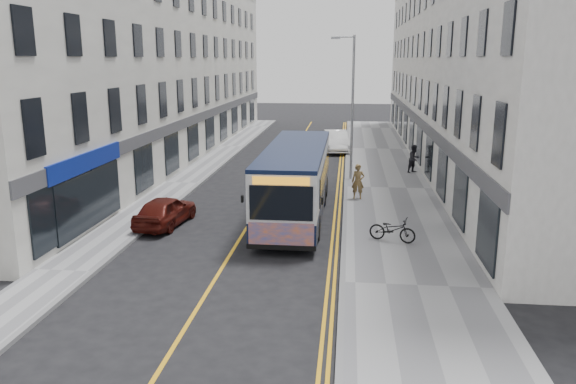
% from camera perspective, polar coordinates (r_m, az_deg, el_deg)
% --- Properties ---
extents(ground, '(140.00, 140.00, 0.00)m').
position_cam_1_polar(ground, '(19.08, -6.61, -7.48)').
color(ground, black).
rests_on(ground, ground).
extents(pavement_east, '(4.50, 64.00, 0.12)m').
position_cam_1_polar(pavement_east, '(30.20, 10.17, 0.36)').
color(pavement_east, gray).
rests_on(pavement_east, ground).
extents(pavement_west, '(2.00, 64.00, 0.12)m').
position_cam_1_polar(pavement_west, '(31.45, -10.73, 0.86)').
color(pavement_west, gray).
rests_on(pavement_west, ground).
extents(kerb_east, '(0.18, 64.00, 0.13)m').
position_cam_1_polar(kerb_east, '(30.12, 5.90, 0.48)').
color(kerb_east, slate).
rests_on(kerb_east, ground).
extents(kerb_west, '(0.18, 64.00, 0.13)m').
position_cam_1_polar(kerb_west, '(31.18, -8.97, 0.83)').
color(kerb_west, slate).
rests_on(kerb_west, ground).
extents(road_centre_line, '(0.12, 64.00, 0.01)m').
position_cam_1_polar(road_centre_line, '(30.40, -1.66, 0.55)').
color(road_centre_line, '#E9A214').
rests_on(road_centre_line, ground).
extents(road_dbl_yellow_inner, '(0.10, 64.00, 0.01)m').
position_cam_1_polar(road_dbl_yellow_inner, '(30.14, 5.04, 0.38)').
color(road_dbl_yellow_inner, '#E9A214').
rests_on(road_dbl_yellow_inner, ground).
extents(road_dbl_yellow_outer, '(0.10, 64.00, 0.01)m').
position_cam_1_polar(road_dbl_yellow_outer, '(30.13, 5.42, 0.37)').
color(road_dbl_yellow_outer, '#E9A214').
rests_on(road_dbl_yellow_outer, ground).
extents(terrace_east, '(6.00, 46.00, 13.00)m').
position_cam_1_polar(terrace_east, '(39.07, 17.57, 12.41)').
color(terrace_east, white).
rests_on(terrace_east, ground).
extents(terrace_west, '(6.00, 46.00, 13.00)m').
position_cam_1_polar(terrace_west, '(40.53, -12.95, 12.70)').
color(terrace_west, silver).
rests_on(terrace_west, ground).
extents(streetlamp, '(1.32, 0.18, 8.00)m').
position_cam_1_polar(streetlamp, '(31.45, 6.43, 8.98)').
color(streetlamp, '#97999F').
rests_on(streetlamp, ground).
extents(city_bus, '(2.50, 10.71, 3.11)m').
position_cam_1_polar(city_bus, '(24.30, 0.80, 1.37)').
color(city_bus, black).
rests_on(city_bus, ground).
extents(bicycle, '(1.86, 1.15, 0.92)m').
position_cam_1_polar(bicycle, '(21.26, 10.56, -3.76)').
color(bicycle, black).
rests_on(bicycle, pavement_east).
extents(pedestrian_near, '(0.63, 0.42, 1.70)m').
position_cam_1_polar(pedestrian_near, '(27.36, 7.13, 1.06)').
color(pedestrian_near, olive).
rests_on(pedestrian_near, pavement_east).
extents(pedestrian_far, '(1.03, 1.01, 1.67)m').
position_cam_1_polar(pedestrian_far, '(34.27, 12.70, 3.32)').
color(pedestrian_far, black).
rests_on(pedestrian_far, pavement_east).
extents(car_white, '(2.20, 4.86, 1.55)m').
position_cam_1_polar(car_white, '(42.06, 4.90, 5.17)').
color(car_white, white).
rests_on(car_white, ground).
extents(car_maroon, '(1.94, 3.87, 1.27)m').
position_cam_1_polar(car_maroon, '(23.77, -12.36, -1.87)').
color(car_maroon, '#4A110C').
rests_on(car_maroon, ground).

